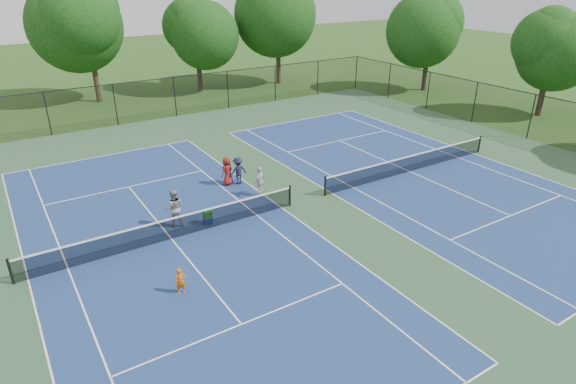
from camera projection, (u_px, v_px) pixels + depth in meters
ground at (308, 201)px, 23.75m from camera, size 140.00×140.00×0.00m
court_pad at (308, 200)px, 23.75m from camera, size 36.00×36.00×0.01m
tennis_court_left at (171, 237)px, 20.29m from camera, size 12.00×23.83×1.07m
tennis_court_right at (410, 170)px, 27.12m from camera, size 12.00×23.83×1.07m
perimeter_fence at (308, 171)px, 23.08m from camera, size 36.08×36.08×3.02m
tree_back_b at (86, 21)px, 38.94m from camera, size 7.60×7.60×10.03m
tree_back_c at (196, 30)px, 43.03m from camera, size 6.00×6.00×8.40m
tree_back_d at (278, 11)px, 45.60m from camera, size 7.80×7.80×10.37m
tree_side_e at (431, 26)px, 43.25m from camera, size 6.60×6.60×8.87m
tree_side_f at (553, 46)px, 35.54m from camera, size 5.80×5.80×8.12m
child_player at (181, 281)px, 16.75m from camera, size 0.38×0.28×0.99m
instructor at (174, 208)px, 21.07m from camera, size 1.03×0.92×1.76m
bystander_a at (260, 181)px, 23.97m from camera, size 0.96×0.83×1.55m
bystander_b at (238, 171)px, 25.32m from camera, size 0.97×0.58×1.49m
bystander_c at (227, 171)px, 25.21m from camera, size 0.88×0.74×1.54m
ball_crate at (208, 221)px, 21.50m from camera, size 0.37×0.32×0.30m
ball_hopper at (207, 214)px, 21.35m from camera, size 0.35×0.30×0.41m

